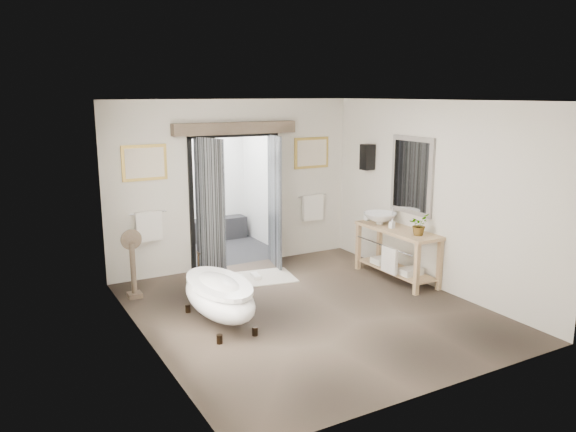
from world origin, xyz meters
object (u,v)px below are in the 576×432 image
object	(u,v)px
vanity	(396,250)
basin	(380,218)
rug	(257,278)
clawfoot_tub	(219,296)

from	to	relation	value
vanity	basin	world-z (taller)	basin
basin	vanity	bearing A→B (deg)	-65.37
rug	basin	distance (m)	2.28
clawfoot_tub	basin	size ratio (longest dim) A/B	2.93
rug	vanity	bearing A→B (deg)	-30.19
basin	clawfoot_tub	bearing A→B (deg)	-145.56
clawfoot_tub	rug	xyz separation A→B (m)	(1.25, 1.42, -0.38)
vanity	basin	bearing A→B (deg)	92.56
vanity	rug	xyz separation A→B (m)	(-1.97, 1.14, -0.50)
clawfoot_tub	basin	bearing A→B (deg)	12.37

